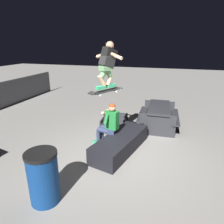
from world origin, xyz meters
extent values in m
plane|color=gray|center=(0.00, 0.00, 0.00)|extent=(40.00, 40.00, 0.00)
cube|color=black|center=(0.29, 0.06, 0.22)|extent=(2.20, 1.19, 0.44)
cube|color=#2D3856|center=(0.42, 0.34, 0.50)|extent=(0.32, 0.20, 0.12)
cube|color=#1E7233|center=(0.42, 0.34, 0.81)|extent=(0.27, 0.38, 0.50)
sphere|color=tan|center=(0.42, 0.34, 1.16)|extent=(0.20, 0.20, 0.20)
sphere|color=brown|center=(0.42, 0.34, 1.18)|extent=(0.19, 0.19, 0.19)
cylinder|color=#1E7233|center=(0.24, 0.45, 0.89)|extent=(0.20, 0.12, 0.29)
cylinder|color=tan|center=(0.35, 0.53, 0.99)|extent=(0.25, 0.12, 0.19)
cylinder|color=#1E7233|center=(0.63, 0.36, 0.89)|extent=(0.20, 0.12, 0.29)
cylinder|color=tan|center=(0.58, 0.47, 0.99)|extent=(0.25, 0.12, 0.19)
cylinder|color=#2D3856|center=(0.38, 0.56, 0.48)|extent=(0.23, 0.42, 0.14)
cylinder|color=#2D3856|center=(0.43, 0.75, 0.24)|extent=(0.11, 0.11, 0.40)
cube|color=#2D9E66|center=(0.44, 0.80, 0.04)|extent=(0.16, 0.28, 0.08)
cylinder|color=#2D3856|center=(0.56, 0.52, 0.48)|extent=(0.23, 0.42, 0.14)
cylinder|color=#2D3856|center=(0.60, 0.71, 0.24)|extent=(0.11, 0.11, 0.40)
cube|color=#2D9E66|center=(0.62, 0.76, 0.04)|extent=(0.16, 0.28, 0.08)
cube|color=black|center=(0.29, 0.46, 1.64)|extent=(0.80, 0.56, 0.04)
cube|color=black|center=(0.69, 0.24, 1.66)|extent=(0.20, 0.23, 0.05)
cube|color=black|center=(-0.10, 0.68, 1.66)|extent=(0.20, 0.23, 0.06)
cube|color=#99999E|center=(0.54, 0.33, 1.61)|extent=(0.13, 0.17, 0.03)
cylinder|color=white|center=(0.58, 0.40, 1.59)|extent=(0.06, 0.05, 0.05)
cylinder|color=white|center=(0.49, 0.25, 1.59)|extent=(0.06, 0.05, 0.05)
cube|color=#99999E|center=(0.05, 0.60, 1.61)|extent=(0.13, 0.17, 0.03)
cylinder|color=white|center=(0.09, 0.68, 1.59)|extent=(0.06, 0.05, 0.05)
cylinder|color=white|center=(0.00, 0.52, 1.59)|extent=(0.06, 0.05, 0.05)
cube|color=#2D9E66|center=(0.45, 0.37, 1.75)|extent=(0.28, 0.21, 0.08)
cube|color=#2D9E66|center=(0.14, 0.55, 1.75)|extent=(0.28, 0.21, 0.08)
cylinder|color=tan|center=(0.40, 0.40, 1.91)|extent=(0.26, 0.20, 0.31)
cylinder|color=#537A50|center=(0.34, 0.44, 2.11)|extent=(0.35, 0.27, 0.33)
cylinder|color=tan|center=(0.18, 0.52, 1.91)|extent=(0.26, 0.20, 0.31)
cylinder|color=#537A50|center=(0.25, 0.49, 2.11)|extent=(0.35, 0.27, 0.33)
cube|color=#537A50|center=(0.29, 0.46, 2.21)|extent=(0.36, 0.32, 0.12)
cube|color=black|center=(0.36, 0.42, 2.45)|extent=(0.50, 0.41, 0.52)
sphere|color=tan|center=(0.42, 0.39, 2.73)|extent=(0.20, 0.20, 0.20)
cylinder|color=tan|center=(0.49, 0.61, 2.51)|extent=(0.29, 0.43, 0.19)
cylinder|color=tan|center=(0.27, 0.22, 2.51)|extent=(0.29, 0.43, 0.19)
cube|color=#28282D|center=(2.12, 0.79, 0.03)|extent=(1.00, 0.94, 0.06)
cube|color=#28282D|center=(2.12, 0.79, 0.09)|extent=(0.97, 0.94, 0.37)
cube|color=#28282D|center=(2.12, 1.22, 0.09)|extent=(0.83, 0.11, 0.17)
cube|color=#28282D|center=(2.12, 0.35, 0.09)|extent=(0.83, 0.11, 0.17)
cube|color=#28282D|center=(2.28, -0.76, 0.72)|extent=(1.73, 0.78, 0.06)
cube|color=#28282D|center=(2.25, -0.22, 0.42)|extent=(1.71, 0.32, 0.04)
cube|color=#28282D|center=(2.30, -1.31, 0.42)|extent=(1.71, 0.32, 0.04)
cube|color=#28282D|center=(3.05, -0.73, 0.36)|extent=(0.11, 1.10, 0.72)
cube|color=#28282D|center=(1.51, -0.80, 0.36)|extent=(0.11, 1.10, 0.72)
cylinder|color=navy|center=(-1.89, 0.92, 0.47)|extent=(0.54, 0.54, 0.95)
cylinder|color=black|center=(-1.89, 0.92, 0.98)|extent=(0.57, 0.57, 0.06)
cylinder|color=slate|center=(6.00, 6.08, 0.58)|extent=(0.05, 0.05, 1.16)
camera|label=1|loc=(-4.39, -1.15, 2.78)|focal=32.04mm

